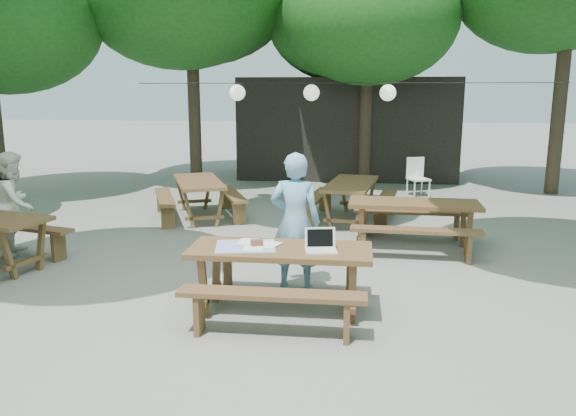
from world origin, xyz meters
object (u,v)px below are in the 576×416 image
at_px(main_picnic_table, 280,279).
at_px(plastic_chair, 418,185).
at_px(woman, 295,222).
at_px(second_person, 15,203).

xyz_separation_m(main_picnic_table, plastic_chair, (2.27, 7.48, -0.13)).
distance_m(woman, second_person, 4.51).
height_order(main_picnic_table, plastic_chair, plastic_chair).
xyz_separation_m(second_person, plastic_chair, (6.57, 5.61, -0.52)).
height_order(woman, second_person, woman).
distance_m(main_picnic_table, plastic_chair, 7.81).
height_order(woman, plastic_chair, woman).
relative_size(main_picnic_table, second_person, 1.29).
bearing_deg(main_picnic_table, plastic_chair, 73.12).
height_order(main_picnic_table, woman, woman).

